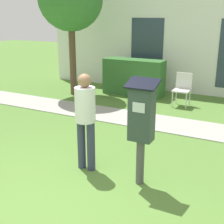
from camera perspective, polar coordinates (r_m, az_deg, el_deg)
ground_plane at (r=4.34m, az=-11.44°, el=-17.10°), size 40.00×40.00×0.00m
sidewalk at (r=7.40m, az=7.43°, el=-1.74°), size 12.00×1.10×0.02m
building_facade at (r=10.11m, az=14.29°, el=12.31°), size 10.00×0.26×3.20m
parking_meter at (r=4.42m, az=5.41°, el=-1.31°), size 0.44×0.31×1.59m
person_standing at (r=4.88m, az=-4.89°, el=-0.53°), size 0.32×0.32×1.58m
outdoor_chair_left at (r=9.30m, az=5.01°, el=5.68°), size 0.44×0.44×0.90m
outdoor_chair_middle at (r=8.74m, az=12.80°, el=4.54°), size 0.44×0.44×0.90m
hedge_row at (r=9.74m, az=3.98°, el=6.39°), size 1.88×0.60×1.10m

